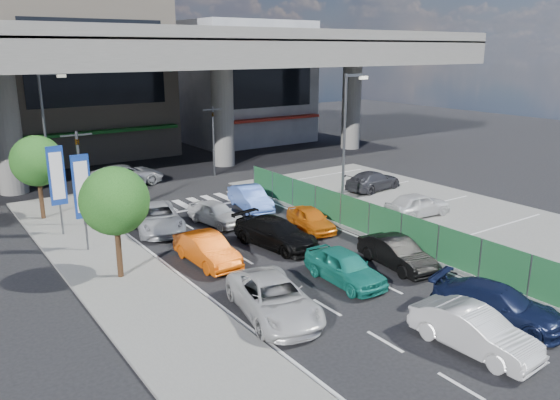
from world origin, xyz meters
TOP-DOWN VIEW (x-y plane):
  - ground at (0.00, 0.00)m, footprint 120.00×120.00m
  - parking_lot at (11.00, 2.00)m, footprint 12.00×28.00m
  - sidewalk_left at (-7.00, 4.00)m, footprint 4.00×30.00m
  - fence_run at (5.30, 1.00)m, footprint 0.16×22.00m
  - expressway at (0.00, 22.00)m, footprint 64.00×14.00m
  - building_center at (0.00, 32.97)m, footprint 14.00×10.90m
  - building_east at (16.00, 31.97)m, footprint 12.00×10.90m
  - traffic_light_left at (-6.20, 12.00)m, footprint 1.60×1.24m
  - traffic_light_right at (5.50, 19.00)m, footprint 1.60×1.24m
  - street_lamp_right at (7.17, 6.00)m, footprint 1.65×0.22m
  - street_lamp_left at (-6.33, 18.00)m, footprint 1.65×0.22m
  - signboard_near at (-7.20, 7.99)m, footprint 0.80×0.14m
  - signboard_far at (-7.60, 10.99)m, footprint 0.80×0.14m
  - tree_near at (-7.00, 4.00)m, footprint 2.80×2.80m
  - tree_far at (-7.80, 14.50)m, footprint 2.80×2.80m
  - hatch_white_back_mid at (0.34, -7.95)m, footprint 1.71×4.27m
  - minivan_navy_back at (2.64, -7.24)m, footprint 2.98×4.91m
  - sedan_white_mid_left at (-3.58, -2.39)m, footprint 3.27×5.33m
  - taxi_teal_mid at (0.47, -1.63)m, footprint 1.80×4.11m
  - hatch_black_mid_right at (3.44, -1.70)m, footprint 1.83×4.12m
  - taxi_orange_left at (-3.23, 3.44)m, footprint 1.52×4.13m
  - sedan_black_mid at (0.55, 3.50)m, footprint 2.77×5.03m
  - taxi_orange_right at (3.49, 4.50)m, footprint 2.01×3.78m
  - wagon_silver_front_left at (-3.20, 9.15)m, footprint 3.34×5.35m
  - sedan_white_front_mid at (-0.16, 8.30)m, footprint 2.10×3.95m
  - kei_truck_front_right at (2.95, 9.72)m, footprint 2.17×4.38m
  - crossing_wagon_silver at (-1.11, 19.83)m, footprint 5.32×2.56m
  - parked_sedan_white at (9.92, 2.85)m, footprint 4.17×1.97m
  - parked_sedan_dgrey at (12.10, 8.67)m, footprint 4.68×2.42m
  - traffic_cone at (6.77, 4.68)m, footprint 0.40×0.40m

SIDE VIEW (x-z plane):
  - ground at x=0.00m, z-range 0.00..0.00m
  - parking_lot at x=11.00m, z-range 0.00..0.06m
  - sidewalk_left at x=-7.00m, z-range 0.00..0.12m
  - traffic_cone at x=6.77m, z-range 0.06..0.71m
  - taxi_orange_right at x=3.49m, z-range 0.00..1.23m
  - sedan_white_front_mid at x=-0.16m, z-range 0.00..1.28m
  - hatch_black_mid_right at x=3.44m, z-range 0.00..1.32m
  - minivan_navy_back at x=2.64m, z-range 0.00..1.33m
  - taxi_orange_left at x=-3.23m, z-range 0.00..1.35m
  - hatch_white_back_mid at x=0.34m, z-range 0.00..1.38m
  - sedan_white_mid_left at x=-3.58m, z-range 0.00..1.38m
  - taxi_teal_mid at x=0.47m, z-range 0.00..1.38m
  - sedan_black_mid at x=0.55m, z-range 0.00..1.38m
  - wagon_silver_front_left at x=-3.20m, z-range 0.00..1.38m
  - kei_truck_front_right at x=2.95m, z-range 0.00..1.38m
  - parked_sedan_dgrey at x=12.10m, z-range 0.06..1.36m
  - crossing_wagon_silver at x=-1.11m, z-range 0.00..1.46m
  - parked_sedan_white at x=9.92m, z-range 0.06..1.44m
  - fence_run at x=5.30m, z-range 0.00..1.80m
  - signboard_near at x=-7.20m, z-range 0.71..5.41m
  - signboard_far at x=-7.60m, z-range 0.71..5.41m
  - tree_near at x=-7.00m, z-range 0.99..5.79m
  - tree_far at x=-7.80m, z-range 0.99..5.79m
  - traffic_light_left at x=-6.20m, z-range 1.34..6.54m
  - traffic_light_right at x=5.50m, z-range 1.34..6.54m
  - street_lamp_right at x=7.17m, z-range 0.77..8.77m
  - street_lamp_left at x=-6.33m, z-range 0.77..8.77m
  - building_east at x=16.00m, z-range -0.01..11.99m
  - building_center at x=0.00m, z-range -0.01..14.99m
  - expressway at x=0.00m, z-range 3.39..14.14m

